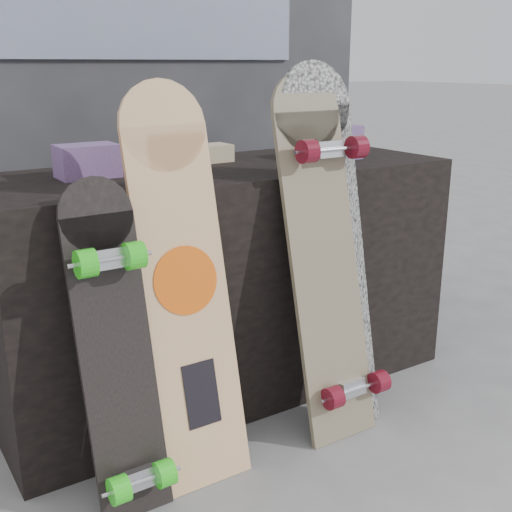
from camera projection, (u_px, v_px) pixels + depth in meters
ground at (305, 445)px, 1.99m from camera, size 60.00×60.00×0.00m
vendor_table at (223, 279)px, 2.27m from camera, size 1.60×0.60×0.80m
booth at (121, 71)px, 2.75m from camera, size 2.40×0.22×2.20m
merch_box_purple at (87, 161)px, 1.95m from camera, size 0.18×0.12×0.10m
merch_box_small at (337, 142)px, 2.34m from camera, size 0.14×0.14×0.12m
merch_box_flat at (200, 154)px, 2.25m from camera, size 0.22×0.10×0.06m
longboard_geisha at (184, 274)px, 1.75m from camera, size 0.25×0.28×1.10m
longboard_celtic at (322, 247)px, 1.98m from camera, size 0.25×0.29×1.12m
longboard_cascadia at (331, 244)px, 2.00m from camera, size 0.26×0.32×1.15m
skateboard_dark at (117, 348)px, 1.62m from camera, size 0.19×0.27×0.87m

